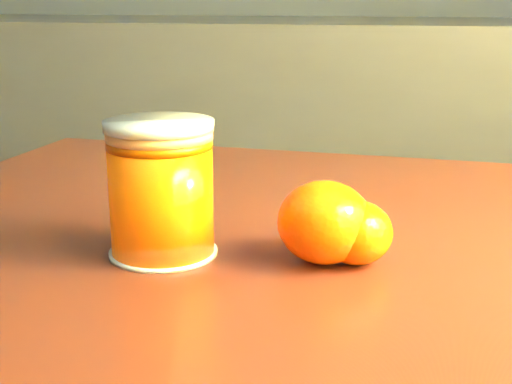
# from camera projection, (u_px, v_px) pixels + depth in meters

# --- Properties ---
(kitchen_counter) EXTENTS (3.15, 0.60, 0.90)m
(kitchen_counter) POSITION_uv_depth(u_px,v_px,m) (24.00, 187.00, 1.95)
(kitchen_counter) COLOR #444448
(kitchen_counter) RESTS_ON ground
(table) EXTENTS (1.05, 0.76, 0.76)m
(table) POSITION_uv_depth(u_px,v_px,m) (392.00, 358.00, 0.60)
(table) COLOR #582316
(table) RESTS_ON ground
(juice_glass) EXTENTS (0.08, 0.08, 0.11)m
(juice_glass) POSITION_uv_depth(u_px,v_px,m) (161.00, 190.00, 0.56)
(juice_glass) COLOR #F65A04
(juice_glass) RESTS_ON table
(orange_front) EXTENTS (0.09, 0.09, 0.06)m
(orange_front) POSITION_uv_depth(u_px,v_px,m) (324.00, 222.00, 0.55)
(orange_front) COLOR #FF5505
(orange_front) RESTS_ON table
(orange_back) EXTENTS (0.07, 0.07, 0.05)m
(orange_back) POSITION_uv_depth(u_px,v_px,m) (356.00, 232.00, 0.54)
(orange_back) COLOR #FF5505
(orange_back) RESTS_ON table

